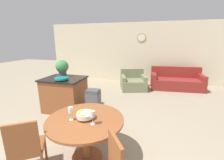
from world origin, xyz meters
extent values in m
cube|color=beige|center=(0.00, 5.93, 1.35)|extent=(8.00, 0.06, 2.70)
cylinder|color=tan|center=(0.49, 5.89, 2.03)|extent=(0.40, 0.02, 0.40)
cylinder|color=white|center=(0.49, 5.88, 2.03)|extent=(0.32, 0.01, 0.32)
cylinder|color=brown|center=(0.12, 0.75, 0.02)|extent=(0.50, 0.50, 0.04)
cylinder|color=brown|center=(0.12, 0.75, 0.37)|extent=(0.12, 0.12, 0.65)
cylinder|color=brown|center=(0.12, 0.75, 0.71)|extent=(1.18, 1.18, 0.03)
cylinder|color=brown|center=(-0.83, 0.34, 0.20)|extent=(0.04, 0.04, 0.40)
cylinder|color=brown|center=(-0.51, 0.55, 0.20)|extent=(0.04, 0.04, 0.40)
cube|color=brown|center=(-0.56, 0.29, 0.42)|extent=(0.58, 0.58, 0.05)
cube|color=brown|center=(-0.46, 0.13, 0.68)|extent=(0.34, 0.25, 0.46)
cube|color=brown|center=(0.74, 0.18, 0.68)|extent=(0.25, 0.34, 0.46)
cylinder|color=silver|center=(0.12, 0.75, 0.74)|extent=(0.10, 0.10, 0.03)
cylinder|color=silver|center=(0.12, 0.75, 0.79)|extent=(0.27, 0.27, 0.07)
sphere|color=#99C142|center=(0.21, 0.73, 0.81)|extent=(0.07, 0.07, 0.07)
sphere|color=#99C142|center=(0.16, 0.83, 0.81)|extent=(0.07, 0.07, 0.07)
sphere|color=#99C142|center=(0.03, 0.79, 0.81)|extent=(0.07, 0.07, 0.07)
sphere|color=#99C142|center=(0.03, 0.70, 0.81)|extent=(0.07, 0.07, 0.07)
sphere|color=#99C142|center=(0.13, 0.66, 0.81)|extent=(0.07, 0.07, 0.07)
cylinder|color=silver|center=(-0.07, 0.66, 0.73)|extent=(0.06, 0.06, 0.01)
cylinder|color=silver|center=(-0.07, 0.66, 0.79)|extent=(0.01, 0.01, 0.11)
cylinder|color=silver|center=(-0.07, 0.66, 0.89)|extent=(0.07, 0.07, 0.09)
cylinder|color=silver|center=(0.29, 0.63, 0.73)|extent=(0.06, 0.06, 0.01)
cylinder|color=silver|center=(0.29, 0.63, 0.79)|extent=(0.01, 0.01, 0.11)
cylinder|color=silver|center=(0.29, 0.63, 0.89)|extent=(0.07, 0.07, 0.09)
cube|color=brown|center=(-1.23, 2.28, 0.44)|extent=(1.01, 0.81, 0.88)
cube|color=black|center=(-1.23, 2.28, 0.90)|extent=(1.07, 0.87, 0.04)
cylinder|color=#147A7F|center=(-1.15, 2.06, 0.93)|extent=(0.12, 0.12, 0.02)
cylinder|color=#147A7F|center=(-1.15, 2.06, 0.96)|extent=(0.34, 0.34, 0.05)
cylinder|color=#4C4C51|center=(-1.38, 2.48, 0.99)|extent=(0.21, 0.21, 0.15)
sphere|color=#478E4C|center=(-1.38, 2.48, 1.20)|extent=(0.35, 0.35, 0.35)
cube|color=#56565B|center=(-0.34, 2.16, 0.31)|extent=(0.33, 0.28, 0.62)
cube|color=#49494E|center=(-0.34, 2.16, 0.66)|extent=(0.32, 0.27, 0.08)
cube|color=maroon|center=(2.02, 5.13, 0.21)|extent=(2.02, 1.02, 0.42)
cube|color=maroon|center=(1.99, 5.46, 0.64)|extent=(1.97, 0.36, 0.44)
cube|color=maroon|center=(1.12, 5.05, 0.31)|extent=(0.23, 0.80, 0.62)
cube|color=maroon|center=(2.91, 5.21, 0.31)|extent=(0.23, 0.80, 0.62)
cube|color=#7A7F5B|center=(0.35, 4.62, 0.20)|extent=(1.16, 1.13, 0.40)
cube|color=#7A7F5B|center=(0.25, 4.95, 0.59)|extent=(0.95, 0.47, 0.38)
cube|color=#7A7F5B|center=(-0.03, 4.50, 0.29)|extent=(0.37, 0.82, 0.57)
cube|color=#7A7F5B|center=(0.74, 4.74, 0.29)|extent=(0.37, 0.82, 0.57)
camera|label=1|loc=(1.06, -1.13, 1.87)|focal=24.00mm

